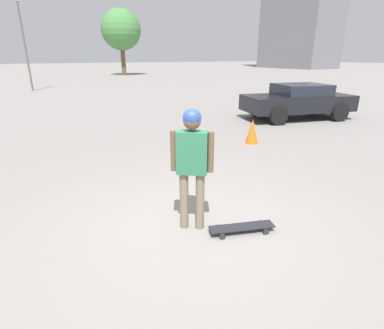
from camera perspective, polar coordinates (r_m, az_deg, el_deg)
ground_plane at (r=4.43m, az=-0.00°, el=-11.80°), size 220.00×220.00×0.00m
person at (r=3.98m, az=-0.00°, el=1.43°), size 0.40×0.48×1.71m
skateboard at (r=4.34m, az=9.46°, el=-11.75°), size 0.49×0.94×0.09m
car_parked_near at (r=12.54m, az=19.54°, el=11.42°), size 2.74×4.45×1.33m
tree_distant at (r=40.99m, az=-13.37°, el=23.69°), size 4.82×4.82×7.77m
traffic_cone at (r=8.62m, az=11.39°, el=6.21°), size 0.36×0.36×0.68m
lamp_post at (r=24.66m, az=-29.42°, el=20.24°), size 0.28×0.28×5.93m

